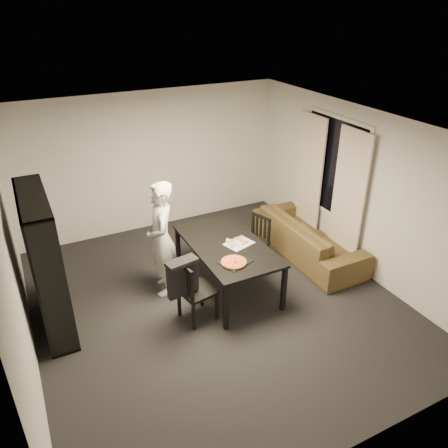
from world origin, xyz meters
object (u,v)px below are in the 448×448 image
chair_right (257,237)px  sofa (307,237)px  bookshelf (46,263)px  dining_table (227,248)px  person (162,239)px  chair_left (192,288)px  pepperoni_pizza (234,262)px  baking_tray (236,262)px

chair_right → sofa: bearing=61.8°
bookshelf → chair_right: bearing=1.0°
bookshelf → sofa: bookshelf is taller
dining_table → person: person is taller
chair_right → dining_table: bearing=-81.5°
chair_left → person: 0.93m
pepperoni_pizza → sofa: 2.05m
chair_right → pepperoni_pizza: size_ratio=2.46×
chair_right → sofa: (0.93, -0.15, -0.16)m
chair_left → dining_table: bearing=-67.8°
sofa → dining_table: bearing=98.2°
bookshelf → person: size_ratio=1.07×
dining_table → person: bearing=157.6°
dining_table → pepperoni_pizza: bearing=-107.3°
chair_left → person: size_ratio=0.54×
bookshelf → dining_table: bearing=-7.7°
baking_tray → dining_table: bearing=76.3°
pepperoni_pizza → sofa: size_ratio=0.15×
bookshelf → sofa: bearing=-1.3°
chair_left → chair_right: bearing=-69.9°
baking_tray → pepperoni_pizza: (-0.04, -0.02, 0.02)m
pepperoni_pizza → chair_right: bearing=45.0°
bookshelf → chair_left: (1.69, -0.83, -0.41)m
dining_table → baking_tray: bearing=-103.7°
bookshelf → dining_table: (2.48, -0.34, -0.25)m
bookshelf → pepperoni_pizza: bearing=-20.3°
chair_right → baking_tray: chair_right is taller
chair_left → sofa: (2.47, 0.73, -0.21)m
bookshelf → person: (1.59, 0.03, -0.07)m
dining_table → chair_right: 0.87m
chair_right → baking_tray: bearing=-63.4°
baking_tray → bookshelf: bearing=160.4°
person → dining_table: bearing=82.0°
bookshelf → baking_tray: size_ratio=4.75×
baking_tray → sofa: size_ratio=0.17×
chair_left → baking_tray: bearing=-100.7°
pepperoni_pizza → person: bearing=129.3°
dining_table → sofa: size_ratio=0.80×
chair_left → pepperoni_pizza: (0.62, -0.03, 0.25)m
dining_table → pepperoni_pizza: 0.55m
baking_tray → pepperoni_pizza: 0.05m
person → chair_right: bearing=105.3°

